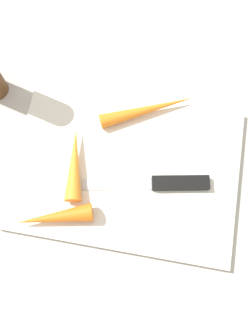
{
  "coord_description": "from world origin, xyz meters",
  "views": [
    {
      "loc": [
        -0.03,
        0.16,
        0.57
      ],
      "look_at": [
        0.0,
        0.0,
        0.01
      ],
      "focal_mm": 38.44,
      "sensor_mm": 36.0,
      "label": 1
    }
  ],
  "objects_px": {
    "cutting_board": "(126,169)",
    "carrot_shortest": "(54,217)",
    "carrot_longest": "(147,110)",
    "knife": "(172,183)",
    "carrot_medium": "(74,163)"
  },
  "relations": [
    {
      "from": "cutting_board",
      "to": "carrot_longest",
      "type": "xyz_separation_m",
      "value": [
        -0.02,
        -0.1,
        0.02
      ]
    },
    {
      "from": "carrot_longest",
      "to": "cutting_board",
      "type": "bearing_deg",
      "value": -125.45
    },
    {
      "from": "carrot_medium",
      "to": "knife",
      "type": "bearing_deg",
      "value": -100.99
    },
    {
      "from": "cutting_board",
      "to": "carrot_medium",
      "type": "relative_size",
      "value": 3.01
    },
    {
      "from": "knife",
      "to": "carrot_medium",
      "type": "relative_size",
      "value": 1.67
    },
    {
      "from": "carrot_shortest",
      "to": "carrot_medium",
      "type": "xyz_separation_m",
      "value": [
        -0.01,
        -0.09,
        -0.0
      ]
    },
    {
      "from": "cutting_board",
      "to": "carrot_medium",
      "type": "bearing_deg",
      "value": 7.54
    },
    {
      "from": "cutting_board",
      "to": "knife",
      "type": "distance_m",
      "value": 0.08
    },
    {
      "from": "knife",
      "to": "carrot_medium",
      "type": "bearing_deg",
      "value": -11.67
    },
    {
      "from": "carrot_longest",
      "to": "carrot_shortest",
      "type": "height_order",
      "value": "carrot_shortest"
    },
    {
      "from": "knife",
      "to": "carrot_shortest",
      "type": "xyz_separation_m",
      "value": [
        0.17,
        0.09,
        0.01
      ]
    },
    {
      "from": "knife",
      "to": "carrot_longest",
      "type": "distance_m",
      "value": 0.13
    },
    {
      "from": "cutting_board",
      "to": "carrot_shortest",
      "type": "xyz_separation_m",
      "value": [
        0.09,
        0.1,
        0.02
      ]
    },
    {
      "from": "cutting_board",
      "to": "knife",
      "type": "xyz_separation_m",
      "value": [
        -0.08,
        0.01,
        0.01
      ]
    },
    {
      "from": "knife",
      "to": "carrot_longest",
      "type": "xyz_separation_m",
      "value": [
        0.06,
        -0.12,
        0.01
      ]
    }
  ]
}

